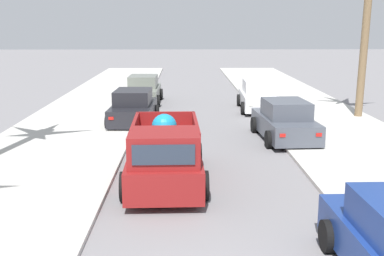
# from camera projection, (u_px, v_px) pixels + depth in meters

# --- Properties ---
(sidewalk_left) EXTENTS (5.25, 60.00, 0.12)m
(sidewalk_left) POSITION_uv_depth(u_px,v_px,m) (62.00, 139.00, 18.73)
(sidewalk_left) COLOR beige
(sidewalk_left) RESTS_ON ground
(sidewalk_right) EXTENTS (5.25, 60.00, 0.12)m
(sidewalk_right) POSITION_uv_depth(u_px,v_px,m) (345.00, 138.00, 18.92)
(sidewalk_right) COLOR beige
(sidewalk_right) RESTS_ON ground
(curb_left) EXTENTS (0.16, 60.00, 0.10)m
(curb_left) POSITION_uv_depth(u_px,v_px,m) (94.00, 140.00, 18.75)
(curb_left) COLOR silver
(curb_left) RESTS_ON ground
(curb_right) EXTENTS (0.16, 60.00, 0.10)m
(curb_right) POSITION_uv_depth(u_px,v_px,m) (313.00, 139.00, 18.90)
(curb_right) COLOR silver
(curb_right) RESTS_ON ground
(pickup_truck) EXTENTS (2.31, 5.25, 1.80)m
(pickup_truck) POSITION_uv_depth(u_px,v_px,m) (165.00, 156.00, 13.58)
(pickup_truck) COLOR maroon
(pickup_truck) RESTS_ON ground
(car_left_near) EXTENTS (2.13, 4.31, 1.54)m
(car_left_near) POSITION_uv_depth(u_px,v_px,m) (259.00, 96.00, 25.32)
(car_left_near) COLOR silver
(car_left_near) RESTS_ON ground
(car_right_near) EXTENTS (2.13, 4.31, 1.54)m
(car_right_near) POSITION_uv_depth(u_px,v_px,m) (133.00, 108.00, 21.82)
(car_right_near) COLOR black
(car_right_near) RESTS_ON ground
(car_right_mid) EXTENTS (2.21, 4.34, 1.54)m
(car_right_mid) POSITION_uv_depth(u_px,v_px,m) (285.00, 121.00, 18.84)
(car_right_mid) COLOR #474C56
(car_right_mid) RESTS_ON ground
(car_left_far) EXTENTS (2.08, 4.28, 1.54)m
(car_left_far) POSITION_uv_depth(u_px,v_px,m) (143.00, 90.00, 27.59)
(car_left_far) COLOR slate
(car_left_far) RESTS_ON ground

